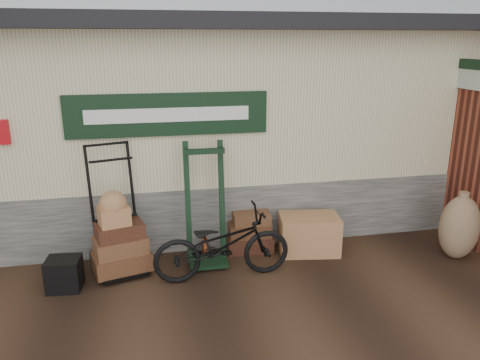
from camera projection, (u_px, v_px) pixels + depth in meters
name	position (u px, v px, depth m)	size (l,w,h in m)	color
ground	(205.00, 284.00, 5.74)	(80.00, 80.00, 0.00)	black
station_building	(181.00, 118.00, 7.84)	(14.40, 4.10, 3.20)	#4C4C47
porter_trolley	(115.00, 208.00, 5.89)	(0.84, 0.63, 1.68)	black
green_barrow	(206.00, 204.00, 6.11)	(0.59, 0.50, 1.63)	black
suitcase_stack	(249.00, 231.00, 6.60)	(0.64, 0.40, 0.57)	#3B1912
wicker_hamper	(309.00, 234.00, 6.55)	(0.82, 0.53, 0.53)	#9B6E3E
black_trunk	(64.00, 274.00, 5.58)	(0.39, 0.34, 0.39)	black
bicycle	(222.00, 241.00, 5.76)	(1.71, 0.60, 1.00)	black
burlap_sack_left	(459.00, 227.00, 6.31)	(0.56, 0.47, 0.89)	brown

